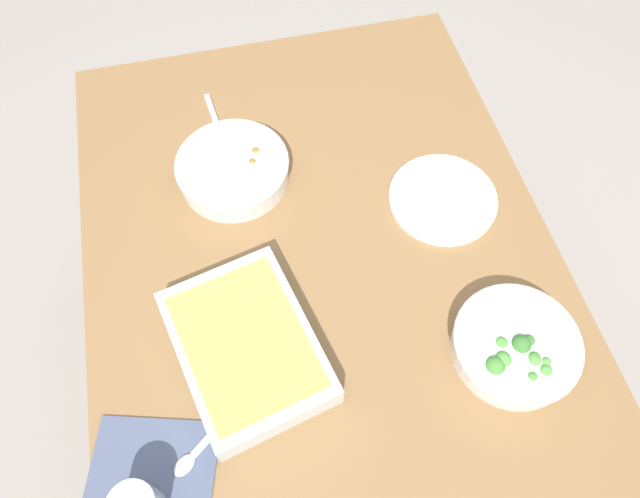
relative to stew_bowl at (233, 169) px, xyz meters
name	(u,v)px	position (x,y,z in m)	size (l,w,h in m)	color
ground_plane	(320,369)	(-0.21, -0.13, -0.77)	(6.00, 6.00, 0.00)	#9E9389
dining_table	(320,270)	(-0.21, -0.13, -0.12)	(1.20, 0.90, 0.74)	olive
stew_bowl	(233,169)	(0.00, 0.00, 0.00)	(0.23, 0.23, 0.06)	silver
broccoli_bowl	(515,346)	(-0.49, -0.41, 0.00)	(0.22, 0.22, 0.06)	silver
baking_dish	(247,346)	(-0.38, 0.04, 0.00)	(0.34, 0.28, 0.06)	silver
side_plate	(443,199)	(-0.15, -0.40, -0.03)	(0.22, 0.22, 0.01)	white
spoon_by_stew	(219,130)	(0.13, 0.01, -0.03)	(0.18, 0.04, 0.01)	silver
spoon_by_broccoli	(510,374)	(-0.53, -0.39, -0.03)	(0.17, 0.09, 0.01)	silver
spoon_spare	(203,444)	(-0.52, 0.14, -0.03)	(0.12, 0.15, 0.01)	silver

